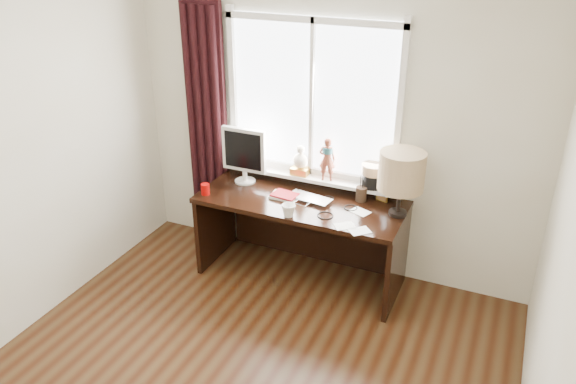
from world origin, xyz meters
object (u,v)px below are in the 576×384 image
at_px(laptop, 310,199).
at_px(monitor, 244,152).
at_px(red_cup, 205,189).
at_px(table_lamp, 402,172).
at_px(mug, 289,210).
at_px(desk, 305,221).

distance_m(laptop, monitor, 0.71).
distance_m(red_cup, table_lamp, 1.61).
height_order(red_cup, monitor, monitor).
distance_m(red_cup, monitor, 0.46).
distance_m(mug, monitor, 0.77).
bearing_deg(laptop, mug, -89.15).
bearing_deg(red_cup, mug, -5.56).
xyz_separation_m(mug, red_cup, (-0.79, 0.08, -0.01)).
xyz_separation_m(monitor, table_lamp, (1.37, -0.06, 0.09)).
xyz_separation_m(mug, desk, (-0.02, 0.40, -0.30)).
distance_m(laptop, mug, 0.33).
bearing_deg(laptop, red_cup, -153.90).
bearing_deg(desk, mug, -87.15).
bearing_deg(monitor, red_cup, -118.10).
xyz_separation_m(red_cup, desk, (0.77, 0.32, -0.29)).
height_order(desk, table_lamp, table_lamp).
bearing_deg(red_cup, monitor, 61.90).
distance_m(desk, table_lamp, 0.99).
bearing_deg(mug, red_cup, 174.44).
xyz_separation_m(laptop, monitor, (-0.65, 0.10, 0.26)).
relative_size(monitor, table_lamp, 0.94).
bearing_deg(red_cup, laptop, 16.46).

